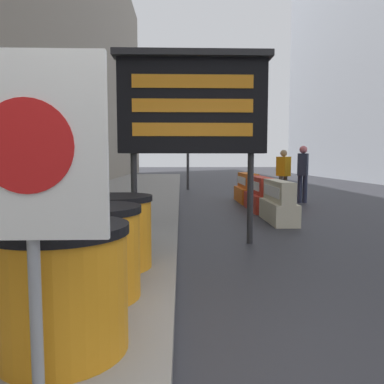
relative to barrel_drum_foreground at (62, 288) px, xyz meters
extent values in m
cylinder|color=#4C3D2D|center=(-2.51, 7.71, 0.80)|extent=(0.31, 0.31, 2.41)
cylinder|color=#4C3D2D|center=(-2.21, 7.07, 1.95)|extent=(1.32, 0.83, 1.03)
cylinder|color=#4C3D2D|center=(-2.54, 7.21, 2.10)|extent=(1.12, 0.19, 1.28)
cylinder|color=#4C3D2D|center=(-2.25, 7.31, 2.30)|extent=(0.91, 0.69, 1.38)
cylinder|color=#4C3D2D|center=(-2.04, 8.12, 2.02)|extent=(0.85, 1.11, 1.15)
cylinder|color=orange|center=(0.00, 0.00, -0.03)|extent=(0.82, 0.82, 0.75)
cylinder|color=black|center=(0.00, 0.00, 0.37)|extent=(0.85, 0.85, 0.06)
cylinder|color=orange|center=(-0.02, 0.92, -0.03)|extent=(0.82, 0.82, 0.75)
cylinder|color=black|center=(-0.02, 0.92, 0.37)|extent=(0.85, 0.85, 0.06)
cylinder|color=orange|center=(0.01, 1.85, -0.03)|extent=(0.82, 0.82, 0.75)
cylinder|color=black|center=(0.01, 1.85, 0.37)|extent=(0.85, 0.85, 0.06)
cylinder|color=gray|center=(0.04, -0.53, 0.23)|extent=(0.06, 0.06, 1.28)
cube|color=white|center=(0.04, -0.55, 0.87)|extent=(0.74, 0.04, 0.88)
cylinder|color=red|center=(0.04, -0.58, 0.87)|extent=(0.44, 0.01, 0.44)
cylinder|color=#28282B|center=(0.00, 3.68, 0.17)|extent=(0.10, 0.10, 1.47)
cylinder|color=#28282B|center=(1.88, 3.68, 0.17)|extent=(0.10, 0.10, 1.47)
cube|color=black|center=(0.94, 3.68, 1.64)|extent=(2.35, 0.24, 1.47)
cube|color=#28282B|center=(0.94, 3.61, 2.42)|extent=(2.47, 0.34, 0.10)
cube|color=orange|center=(0.94, 3.55, 2.01)|extent=(1.88, 0.02, 0.21)
cube|color=orange|center=(0.94, 3.55, 1.64)|extent=(1.88, 0.02, 0.21)
cube|color=orange|center=(0.94, 3.55, 1.27)|extent=(1.88, 0.02, 0.21)
cube|color=beige|center=(2.89, 5.74, -0.34)|extent=(0.50, 1.61, 0.45)
cube|color=beige|center=(2.89, 5.74, 0.11)|extent=(0.30, 1.61, 0.45)
cube|color=white|center=(2.73, 5.74, 0.11)|extent=(0.02, 1.29, 0.23)
cube|color=red|center=(2.89, 7.58, -0.34)|extent=(0.60, 1.73, 0.45)
cube|color=red|center=(2.89, 7.58, 0.11)|extent=(0.36, 1.73, 0.45)
cube|color=white|center=(2.70, 7.58, 0.11)|extent=(0.02, 1.39, 0.23)
cube|color=orange|center=(2.89, 9.52, -0.34)|extent=(0.63, 1.76, 0.46)
cube|color=orange|center=(2.89, 9.52, 0.12)|extent=(0.38, 1.76, 0.46)
cube|color=white|center=(2.69, 9.52, 0.12)|extent=(0.02, 1.41, 0.23)
cube|color=black|center=(3.53, 8.73, -0.55)|extent=(0.40, 0.40, 0.04)
cone|color=orange|center=(3.53, 8.73, -0.19)|extent=(0.32, 0.32, 0.68)
cylinder|color=white|center=(3.53, 8.73, -0.15)|extent=(0.19, 0.19, 0.10)
cube|color=black|center=(3.57, 11.73, -0.55)|extent=(0.36, 0.36, 0.04)
cone|color=orange|center=(3.57, 11.73, -0.23)|extent=(0.29, 0.29, 0.60)
cylinder|color=white|center=(3.57, 11.73, -0.20)|extent=(0.17, 0.17, 0.08)
cube|color=black|center=(3.46, 10.65, -0.55)|extent=(0.35, 0.35, 0.04)
cone|color=orange|center=(3.46, 10.65, -0.24)|extent=(0.28, 0.28, 0.58)
cylinder|color=white|center=(3.46, 10.65, -0.21)|extent=(0.16, 0.16, 0.08)
cylinder|color=#2D2D30|center=(1.07, 14.45, 1.36)|extent=(0.12, 0.12, 3.85)
cube|color=black|center=(1.07, 14.29, 2.86)|extent=(0.28, 0.28, 0.84)
sphere|color=#360605|center=(1.07, 14.14, 3.14)|extent=(0.15, 0.15, 0.15)
sphere|color=gold|center=(1.07, 14.14, 2.86)|extent=(0.15, 0.15, 0.15)
sphere|color=black|center=(1.07, 14.14, 2.58)|extent=(0.15, 0.15, 0.15)
cylinder|color=#23283D|center=(4.50, 9.27, -0.14)|extent=(0.14, 0.14, 0.86)
cylinder|color=#23283D|center=(4.66, 9.27, -0.14)|extent=(0.14, 0.14, 0.86)
cube|color=#232838|center=(4.58, 9.27, 0.64)|extent=(0.45, 0.54, 0.68)
sphere|color=#CC676D|center=(4.58, 9.27, 1.10)|extent=(0.24, 0.24, 0.24)
cylinder|color=#514C42|center=(4.08, 9.97, -0.16)|extent=(0.13, 0.13, 0.81)
cylinder|color=#514C42|center=(4.23, 9.97, -0.16)|extent=(0.13, 0.13, 0.81)
cube|color=orange|center=(4.16, 9.97, 0.56)|extent=(0.43, 0.51, 0.64)
sphere|color=#9B7E5B|center=(4.16, 9.97, 1.00)|extent=(0.22, 0.22, 0.22)
camera|label=1|loc=(0.75, -2.33, 0.81)|focal=35.00mm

